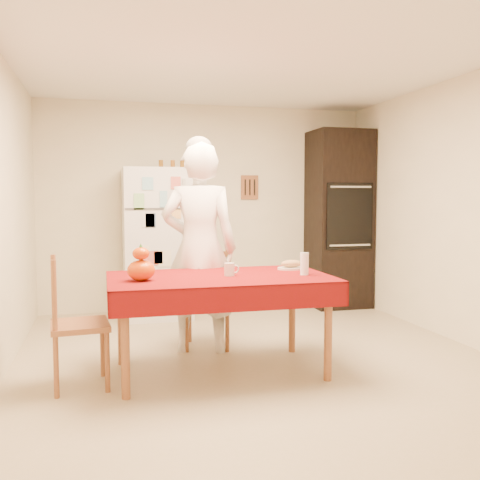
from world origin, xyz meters
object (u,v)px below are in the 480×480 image
object	(u,v)px
dining_table	(220,285)
chair_far	(208,291)
oven_cabinet	(339,219)
bread_plate	(291,268)
refrigerator	(157,243)
seated_woman	(199,248)
pumpkin_lower	(141,270)
chair_left	(70,318)
coffee_mug	(229,269)
wine_glass	(304,264)

from	to	relation	value
dining_table	chair_far	xyz separation A→B (m)	(0.06, 0.80, -0.18)
oven_cabinet	bread_plate	size ratio (longest dim) A/B	9.17
refrigerator	seated_woman	world-z (taller)	seated_woman
refrigerator	pumpkin_lower	xyz separation A→B (m)	(-0.33, -2.22, -0.01)
chair_far	seated_woman	world-z (taller)	seated_woman
refrigerator	dining_table	world-z (taller)	refrigerator
oven_cabinet	bread_plate	distance (m)	2.39
refrigerator	dining_table	distance (m)	2.15
chair_left	seated_woman	xyz separation A→B (m)	(1.06, 0.69, 0.41)
chair_far	coffee_mug	xyz separation A→B (m)	(0.01, -0.81, 0.30)
bread_plate	chair_far	bearing A→B (deg)	136.67
chair_left	seated_woman	distance (m)	1.33
chair_left	wine_glass	world-z (taller)	chair_left
pumpkin_lower	wine_glass	distance (m)	1.26
chair_far	bread_plate	size ratio (longest dim) A/B	3.96
chair_left	wine_glass	bearing A→B (deg)	-96.34
refrigerator	bread_plate	xyz separation A→B (m)	(0.94, -1.91, -0.08)
refrigerator	bread_plate	bearing A→B (deg)	-63.76
oven_cabinet	coffee_mug	world-z (taller)	oven_cabinet
pumpkin_lower	wine_glass	size ratio (longest dim) A/B	1.16
chair_left	bread_plate	bearing A→B (deg)	-85.77
oven_cabinet	dining_table	bearing A→B (deg)	-132.66
chair_left	pumpkin_lower	xyz separation A→B (m)	(0.50, -0.02, 0.33)
dining_table	wine_glass	world-z (taller)	wine_glass
seated_woman	bread_plate	xyz separation A→B (m)	(0.72, -0.39, -0.15)
dining_table	bread_plate	size ratio (longest dim) A/B	7.08
refrigerator	chair_left	world-z (taller)	refrigerator
refrigerator	seated_woman	bearing A→B (deg)	-81.59
bread_plate	chair_left	bearing A→B (deg)	-170.64
oven_cabinet	pumpkin_lower	xyz separation A→B (m)	(-2.61, -2.27, -0.26)
bread_plate	oven_cabinet	bearing A→B (deg)	55.61
chair_far	chair_left	world-z (taller)	same
seated_woman	wine_glass	size ratio (longest dim) A/B	10.47
refrigerator	wine_glass	distance (m)	2.42
refrigerator	oven_cabinet	size ratio (longest dim) A/B	0.77
dining_table	chair_far	size ratio (longest dim) A/B	1.79
oven_cabinet	wine_glass	bearing A→B (deg)	-120.57
chair_far	bread_plate	distance (m)	0.88
chair_left	coffee_mug	distance (m)	1.22
coffee_mug	bread_plate	world-z (taller)	coffee_mug
dining_table	seated_woman	distance (m)	0.66
coffee_mug	wine_glass	world-z (taller)	wine_glass
seated_woman	refrigerator	bearing A→B (deg)	-67.13
seated_woman	wine_glass	bearing A→B (deg)	148.72
pumpkin_lower	coffee_mug	bearing A→B (deg)	6.47
chair_left	seated_woman	size ratio (longest dim) A/B	0.52
chair_far	wine_glass	world-z (taller)	chair_far
chair_far	pumpkin_lower	xyz separation A→B (m)	(-0.67, -0.88, 0.33)
seated_woman	chair_far	bearing A→B (deg)	-107.10
refrigerator	bread_plate	size ratio (longest dim) A/B	7.08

